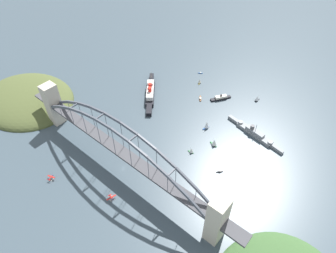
# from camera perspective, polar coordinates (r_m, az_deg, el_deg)

# --- Properties ---
(ground_plane) EXTENTS (1400.00, 1400.00, 0.00)m
(ground_plane) POSITION_cam_1_polar(r_m,az_deg,el_deg) (342.28, -8.73, -8.05)
(ground_plane) COLOR #3D4C56
(harbor_arch_bridge) EXTENTS (309.30, 17.07, 69.27)m
(harbor_arch_bridge) POSITION_cam_1_polar(r_m,az_deg,el_deg) (318.45, -9.32, -4.56)
(harbor_arch_bridge) COLOR beige
(harbor_arch_bridge) RESTS_ON ground
(headland_west_shore) EXTENTS (146.83, 121.26, 31.00)m
(headland_west_shore) POSITION_cam_1_polar(r_m,az_deg,el_deg) (472.76, -25.89, 4.58)
(headland_west_shore) COLOR #4C562D
(headland_west_shore) RESTS_ON ground
(ocean_liner) EXTENTS (67.33, 78.08, 18.91)m
(ocean_liner) POSITION_cam_1_polar(r_m,az_deg,el_deg) (432.92, -3.46, 6.71)
(ocean_liner) COLOR black
(ocean_liner) RESTS_ON ground
(naval_cruiser) EXTENTS (84.32, 19.46, 18.00)m
(naval_cruiser) POSITION_cam_1_polar(r_m,az_deg,el_deg) (387.68, 16.39, -1.15)
(naval_cruiser) COLOR gray
(naval_cruiser) RESTS_ON ground
(harbor_ferry_steamer) EXTENTS (21.02, 28.73, 8.08)m
(harbor_ferry_steamer) POSITION_cam_1_polar(r_m,az_deg,el_deg) (433.31, 10.19, 5.52)
(harbor_ferry_steamer) COLOR black
(harbor_ferry_steamer) RESTS_ON ground
(seaplane_taxiing_near_bridge) EXTENTS (9.17, 7.85, 4.97)m
(seaplane_taxiing_near_bridge) POSITION_cam_1_polar(r_m,az_deg,el_deg) (352.41, -21.75, -9.24)
(seaplane_taxiing_near_bridge) COLOR #B7B7B2
(seaplane_taxiing_near_bridge) RESTS_ON ground
(seaplane_second_in_formation) EXTENTS (7.50, 10.44, 4.96)m
(seaplane_second_in_formation) POSITION_cam_1_polar(r_m,az_deg,el_deg) (319.31, -10.97, -13.40)
(seaplane_second_in_formation) COLOR #B7B7B2
(seaplane_second_in_formation) RESTS_ON ground
(small_boat_0) EXTENTS (6.83, 9.95, 11.93)m
(small_boat_0) POSITION_cam_1_polar(r_m,az_deg,el_deg) (382.23, 7.55, 0.31)
(small_boat_0) COLOR #234C8C
(small_boat_0) RESTS_ON ground
(small_boat_1) EXTENTS (10.89, 7.15, 10.61)m
(small_boat_1) POSITION_cam_1_polar(r_m,az_deg,el_deg) (362.42, 8.99, -3.08)
(small_boat_1) COLOR #2D6B3D
(small_boat_1) RESTS_ON ground
(small_boat_2) EXTENTS (6.07, 8.15, 8.22)m
(small_boat_2) POSITION_cam_1_polar(r_m,az_deg,el_deg) (459.93, 6.16, 8.76)
(small_boat_2) COLOR gold
(small_boat_2) RESTS_ON ground
(small_boat_3) EXTENTS (9.00, 11.38, 2.55)m
(small_boat_3) POSITION_cam_1_polar(r_m,az_deg,el_deg) (430.28, 6.29, 5.43)
(small_boat_3) COLOR brown
(small_boat_3) RESTS_ON ground
(small_boat_4) EXTENTS (7.37, 4.87, 1.87)m
(small_boat_4) POSITION_cam_1_polar(r_m,az_deg,el_deg) (484.24, 6.31, 10.28)
(small_boat_4) COLOR #234C8C
(small_boat_4) RESTS_ON ground
(small_boat_5) EXTENTS (8.10, 4.72, 8.20)m
(small_boat_5) POSITION_cam_1_polar(r_m,az_deg,el_deg) (352.01, 4.58, -4.64)
(small_boat_5) COLOR #2D6B3D
(small_boat_5) RESTS_ON ground
(small_boat_6) EXTENTS (6.10, 9.37, 8.80)m
(small_boat_6) POSITION_cam_1_polar(r_m,az_deg,el_deg) (441.42, 16.90, 5.23)
(small_boat_6) COLOR black
(small_boat_6) RESTS_ON ground
(small_boat_7) EXTENTS (5.56, 6.44, 2.36)m
(small_boat_7) POSITION_cam_1_polar(r_m,az_deg,el_deg) (339.62, 10.01, -8.62)
(small_boat_7) COLOR black
(small_boat_7) RESTS_ON ground
(channel_marker_buoy) EXTENTS (2.20, 2.20, 2.75)m
(channel_marker_buoy) POSITION_cam_1_polar(r_m,az_deg,el_deg) (365.18, -9.75, -3.62)
(channel_marker_buoy) COLOR red
(channel_marker_buoy) RESTS_ON ground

